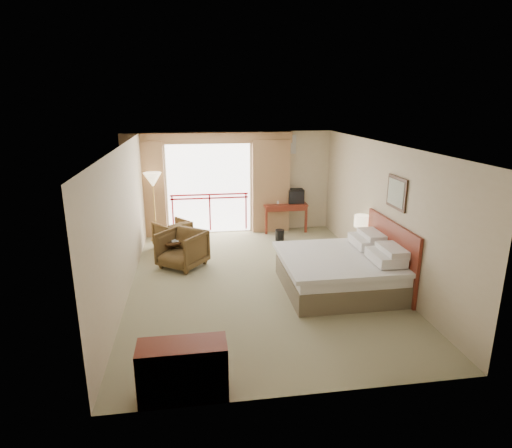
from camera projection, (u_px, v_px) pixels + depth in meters
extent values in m
plane|color=gray|center=(259.00, 281.00, 8.59)|extent=(7.00, 7.00, 0.00)
plane|color=white|center=(259.00, 145.00, 7.83)|extent=(7.00, 7.00, 0.00)
plane|color=#C9B693|center=(239.00, 182.00, 11.53)|extent=(5.00, 0.00, 5.00)
plane|color=#C9B693|center=(306.00, 295.00, 4.89)|extent=(5.00, 0.00, 5.00)
plane|color=#C9B693|center=(125.00, 221.00, 7.85)|extent=(0.00, 7.00, 7.00)
plane|color=#C9B693|center=(382.00, 211.00, 8.57)|extent=(0.00, 7.00, 7.00)
plane|color=white|center=(209.00, 189.00, 11.44)|extent=(2.40, 0.00, 2.40)
cube|color=#AD0E18|center=(209.00, 198.00, 11.49)|extent=(2.09, 0.03, 0.04)
cube|color=#AD0E18|center=(209.00, 195.00, 11.46)|extent=(2.09, 0.03, 0.04)
cube|color=#AD0E18|center=(173.00, 214.00, 11.46)|extent=(0.04, 0.03, 1.00)
cube|color=#AD0E18|center=(210.00, 213.00, 11.60)|extent=(0.04, 0.03, 1.00)
cube|color=#AD0E18|center=(246.00, 211.00, 11.74)|extent=(0.04, 0.03, 1.00)
cube|color=#916A49|center=(145.00, 190.00, 11.07)|extent=(1.00, 0.26, 2.50)
cube|color=#916A49|center=(271.00, 186.00, 11.54)|extent=(1.00, 0.26, 2.50)
cube|color=#916A49|center=(208.00, 138.00, 10.97)|extent=(4.40, 0.22, 0.28)
cube|color=silver|center=(287.00, 144.00, 11.41)|extent=(0.50, 0.04, 0.50)
cube|color=brown|center=(338.00, 279.00, 8.17)|extent=(2.05, 2.00, 0.40)
cube|color=white|center=(339.00, 264.00, 8.08)|extent=(2.01, 1.96, 0.22)
cube|color=white|center=(337.00, 258.00, 8.04)|extent=(2.09, 2.06, 0.08)
cube|color=white|center=(386.00, 257.00, 7.68)|extent=(0.50, 0.75, 0.18)
cube|color=white|center=(366.00, 241.00, 8.53)|extent=(0.50, 0.75, 0.18)
cube|color=white|center=(393.00, 250.00, 7.66)|extent=(0.40, 0.70, 0.14)
cube|color=white|center=(373.00, 235.00, 8.52)|extent=(0.40, 0.70, 0.14)
cube|color=maroon|center=(390.00, 254.00, 8.19)|extent=(0.06, 2.10, 1.30)
cube|color=black|center=(397.00, 193.00, 7.85)|extent=(0.03, 0.72, 0.60)
cube|color=silver|center=(396.00, 193.00, 7.85)|extent=(0.01, 0.60, 0.48)
cube|color=maroon|center=(360.00, 253.00, 9.35)|extent=(0.42, 0.49, 0.56)
cylinder|color=tan|center=(360.00, 238.00, 9.31)|extent=(0.13, 0.13, 0.04)
cylinder|color=tan|center=(361.00, 231.00, 9.26)|extent=(0.03, 0.03, 0.32)
cylinder|color=#FFE5B2|center=(361.00, 221.00, 9.20)|extent=(0.30, 0.30, 0.25)
cube|color=black|center=(361.00, 241.00, 9.11)|extent=(0.21, 0.19, 0.08)
cube|color=maroon|center=(285.00, 204.00, 11.67)|extent=(1.19, 0.58, 0.05)
cube|color=maroon|center=(266.00, 221.00, 11.47)|extent=(0.06, 0.06, 0.74)
cube|color=maroon|center=(306.00, 219.00, 11.62)|extent=(0.06, 0.06, 0.74)
cube|color=maroon|center=(263.00, 216.00, 11.94)|extent=(0.06, 0.06, 0.74)
cube|color=maroon|center=(301.00, 215.00, 12.10)|extent=(0.06, 0.06, 0.74)
cube|color=maroon|center=(282.00, 213.00, 12.00)|extent=(1.09, 0.03, 0.55)
cube|color=maroon|center=(287.00, 209.00, 11.45)|extent=(1.09, 0.03, 0.12)
cube|color=black|center=(295.00, 196.00, 11.66)|extent=(0.42, 0.33, 0.38)
cube|color=black|center=(297.00, 197.00, 11.50)|extent=(0.38, 0.02, 0.31)
cylinder|color=black|center=(272.00, 199.00, 11.58)|extent=(0.17, 0.17, 0.29)
cylinder|color=white|center=(278.00, 202.00, 11.58)|extent=(0.08, 0.08, 0.10)
cylinder|color=black|center=(280.00, 235.00, 11.01)|extent=(0.24, 0.24, 0.28)
imported|color=#47331B|center=(173.00, 247.00, 10.53)|extent=(1.03, 1.03, 0.68)
imported|color=#47331B|center=(183.00, 266.00, 9.32)|extent=(1.22, 1.22, 0.80)
cylinder|color=black|center=(171.00, 242.00, 9.43)|extent=(0.45, 0.45, 0.04)
cylinder|color=black|center=(172.00, 252.00, 9.49)|extent=(0.05, 0.05, 0.45)
cylinder|color=black|center=(173.00, 262.00, 9.55)|extent=(0.32, 0.32, 0.03)
imported|color=white|center=(171.00, 241.00, 9.42)|extent=(0.18, 0.22, 0.02)
cylinder|color=tan|center=(157.00, 239.00, 11.07)|extent=(0.29, 0.29, 0.03)
cylinder|color=tan|center=(155.00, 211.00, 10.86)|extent=(0.03, 0.03, 1.53)
cone|color=#FFE5B2|center=(153.00, 180.00, 10.63)|extent=(0.45, 0.45, 0.36)
cube|color=maroon|center=(183.00, 370.00, 5.16)|extent=(1.07, 0.45, 0.71)
cube|color=black|center=(183.00, 382.00, 4.95)|extent=(0.98, 0.02, 0.62)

